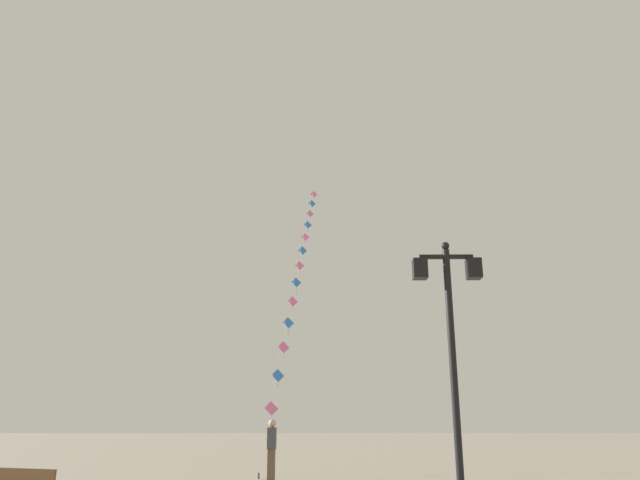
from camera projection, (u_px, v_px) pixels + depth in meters
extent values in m
plane|color=gray|center=(340.00, 472.00, 20.48)|extent=(160.00, 160.00, 0.00)
cylinder|color=black|center=(454.00, 375.00, 11.18)|extent=(0.14, 0.14, 4.94)
sphere|color=black|center=(445.00, 246.00, 11.93)|extent=(0.16, 0.16, 0.16)
cube|color=black|center=(446.00, 257.00, 11.87)|extent=(1.07, 0.08, 0.08)
cube|color=black|center=(420.00, 269.00, 11.80)|extent=(0.28, 0.28, 0.40)
cube|color=beige|center=(420.00, 269.00, 11.80)|extent=(0.19, 0.19, 0.30)
cube|color=black|center=(474.00, 269.00, 11.79)|extent=(0.28, 0.28, 0.40)
cube|color=beige|center=(474.00, 269.00, 11.79)|extent=(0.19, 0.19, 0.30)
cylinder|color=brown|center=(259.00, 476.00, 17.77)|extent=(0.06, 0.06, 0.18)
cylinder|color=silver|center=(265.00, 438.00, 19.13)|extent=(0.15, 2.22, 1.92)
cylinder|color=silver|center=(275.00, 391.00, 21.32)|extent=(0.10, 1.42, 1.23)
cylinder|color=silver|center=(281.00, 361.00, 23.02)|extent=(0.10, 1.42, 1.23)
cylinder|color=silver|center=(286.00, 335.00, 24.72)|extent=(0.10, 1.42, 1.23)
cylinder|color=silver|center=(291.00, 312.00, 26.43)|extent=(0.10, 1.42, 1.23)
cylinder|color=silver|center=(295.00, 292.00, 28.13)|extent=(0.10, 1.42, 1.23)
cylinder|color=silver|center=(298.00, 274.00, 29.83)|extent=(0.10, 1.42, 1.23)
cylinder|color=silver|center=(301.00, 258.00, 31.54)|extent=(0.10, 1.42, 1.23)
cylinder|color=silver|center=(304.00, 244.00, 33.24)|extent=(0.10, 1.42, 1.23)
cylinder|color=silver|center=(307.00, 231.00, 34.95)|extent=(0.10, 1.42, 1.23)
cylinder|color=silver|center=(309.00, 219.00, 36.65)|extent=(0.10, 1.42, 1.23)
cylinder|color=silver|center=(311.00, 208.00, 38.35)|extent=(0.10, 1.42, 1.23)
cylinder|color=silver|center=(313.00, 199.00, 40.06)|extent=(0.10, 1.42, 1.23)
cube|color=pink|center=(271.00, 408.00, 20.46)|extent=(0.49, 0.03, 0.49)
cylinder|color=pink|center=(271.00, 419.00, 20.36)|extent=(0.02, 0.03, 0.30)
cube|color=blue|center=(278.00, 375.00, 22.17)|extent=(0.49, 0.05, 0.49)
cylinder|color=blue|center=(278.00, 384.00, 22.07)|extent=(0.02, 0.05, 0.28)
cube|color=pink|center=(284.00, 347.00, 23.87)|extent=(0.49, 0.06, 0.49)
cylinder|color=pink|center=(283.00, 355.00, 23.78)|extent=(0.02, 0.04, 0.28)
cube|color=blue|center=(288.00, 323.00, 25.58)|extent=(0.49, 0.06, 0.49)
cylinder|color=blue|center=(288.00, 331.00, 25.47)|extent=(0.02, 0.06, 0.33)
cube|color=pink|center=(293.00, 301.00, 27.28)|extent=(0.49, 0.05, 0.49)
cylinder|color=pink|center=(293.00, 308.00, 27.18)|extent=(0.02, 0.02, 0.29)
cube|color=blue|center=(296.00, 282.00, 28.98)|extent=(0.49, 0.03, 0.49)
cylinder|color=blue|center=(296.00, 290.00, 28.87)|extent=(0.02, 0.05, 0.36)
cube|color=pink|center=(300.00, 266.00, 30.69)|extent=(0.48, 0.10, 0.49)
cylinder|color=pink|center=(300.00, 272.00, 30.59)|extent=(0.02, 0.02, 0.28)
cube|color=blue|center=(303.00, 251.00, 32.39)|extent=(0.48, 0.08, 0.49)
cylinder|color=blue|center=(303.00, 256.00, 32.30)|extent=(0.02, 0.03, 0.24)
cube|color=pink|center=(305.00, 237.00, 34.09)|extent=(0.47, 0.14, 0.49)
cylinder|color=pink|center=(305.00, 243.00, 33.99)|extent=(0.03, 0.05, 0.31)
cube|color=blue|center=(308.00, 225.00, 35.80)|extent=(0.49, 0.03, 0.49)
cylinder|color=blue|center=(308.00, 230.00, 35.70)|extent=(0.02, 0.02, 0.27)
cube|color=pink|center=(310.00, 214.00, 37.50)|extent=(0.48, 0.09, 0.49)
cylinder|color=pink|center=(310.00, 219.00, 37.40)|extent=(0.02, 0.02, 0.30)
cube|color=blue|center=(312.00, 203.00, 39.21)|extent=(0.48, 0.09, 0.49)
cylinder|color=blue|center=(312.00, 208.00, 39.11)|extent=(0.02, 0.02, 0.31)
cube|color=pink|center=(314.00, 194.00, 40.91)|extent=(0.49, 0.03, 0.49)
cylinder|color=pink|center=(314.00, 199.00, 40.81)|extent=(0.02, 0.04, 0.32)
cube|color=brown|center=(271.00, 465.00, 17.08)|extent=(0.20, 0.30, 0.90)
cube|color=#3F3F47|center=(272.00, 438.00, 17.30)|extent=(0.25, 0.38, 0.60)
sphere|color=tan|center=(272.00, 423.00, 17.42)|extent=(0.22, 0.22, 0.22)
cylinder|color=#3F3F47|center=(273.00, 432.00, 17.56)|extent=(0.10, 0.39, 0.50)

